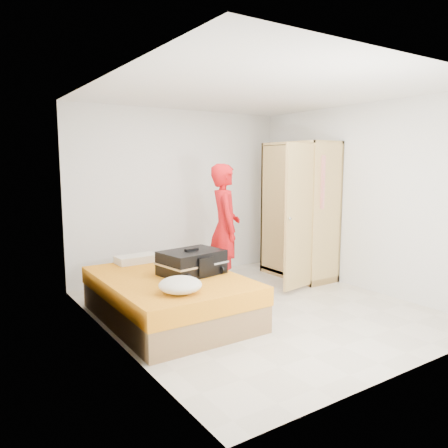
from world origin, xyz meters
TOP-DOWN VIEW (x-y plane):
  - room at (0.00, 0.00)m, footprint 4.00×4.02m
  - bed at (-1.05, 0.31)m, footprint 1.42×2.02m
  - wardrobe at (1.45, 0.85)m, footprint 1.16×1.29m
  - person at (0.12, 0.92)m, footprint 0.65×0.76m
  - suitcase at (-0.79, 0.25)m, footprint 0.78×0.62m
  - round_cushion at (-1.25, -0.35)m, footprint 0.43×0.43m
  - pillow at (-1.09, 1.16)m, footprint 0.55×0.29m

SIDE VIEW (x-z plane):
  - bed at x=-1.05m, z-range 0.00..0.50m
  - pillow at x=-1.09m, z-range 0.50..0.60m
  - round_cushion at x=-1.25m, z-range 0.50..0.66m
  - suitcase at x=-0.79m, z-range 0.48..0.79m
  - person at x=0.12m, z-range 0.00..1.77m
  - wardrobe at x=1.45m, z-range -0.05..2.05m
  - room at x=0.00m, z-range 0.00..2.60m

